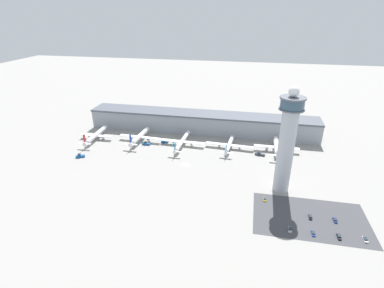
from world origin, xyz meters
TOP-DOWN VIEW (x-y plane):
  - ground_plane at (0.00, 0.00)m, footprint 1000.00×1000.00m
  - terminal_building at (0.00, 70.00)m, footprint 217.15×25.00m
  - control_tower at (68.86, -20.83)m, footprint 15.12×15.12m
  - parking_lot_surface at (83.89, -48.17)m, footprint 64.00×40.00m
  - airplane_gate_alpha at (-91.14, 31.15)m, footprint 30.13×41.28m
  - airplane_gate_bravo at (-50.40, 35.12)m, footprint 38.96×38.08m
  - airplane_gate_charlie at (-10.80, 33.60)m, footprint 39.19×44.31m
  - airplane_gate_delta at (29.99, 35.58)m, footprint 41.41×34.79m
  - airplane_gate_echo at (69.16, 37.33)m, footprint 37.07×36.13m
  - service_truck_catering at (55.69, 28.28)m, footprint 8.35×3.95m
  - service_truck_fuel at (-42.37, 29.33)m, footprint 7.13×2.44m
  - service_truck_baggage at (-27.71, 37.22)m, footprint 6.53×2.73m
  - service_truck_water at (-86.35, -4.35)m, footprint 7.23×5.16m
  - car_grey_coupe at (71.53, -61.18)m, footprint 2.00×4.38m
  - car_green_van at (109.07, -61.41)m, footprint 1.96×4.51m
  - car_maroon_suv at (97.24, -47.95)m, footprint 1.92×4.69m
  - car_navy_sedan at (58.65, -35.15)m, footprint 1.98×4.29m
  - car_red_hatchback at (83.44, -61.68)m, footprint 1.72×4.74m
  - car_blue_compact at (83.99, -47.82)m, footprint 1.99×4.51m
  - car_silver_sedan at (96.21, -61.89)m, footprint 1.81×4.69m

SIDE VIEW (x-z plane):
  - ground_plane at x=0.00m, z-range 0.00..0.00m
  - parking_lot_surface at x=83.89m, z-range 0.00..0.01m
  - car_red_hatchback at x=83.44m, z-range -0.16..1.20m
  - car_navy_sedan at x=58.65m, z-range -0.16..1.20m
  - car_green_van at x=109.07m, z-range -0.16..1.27m
  - car_blue_compact at x=83.99m, z-range -0.16..1.29m
  - car_silver_sedan at x=96.21m, z-range -0.17..1.34m
  - car_grey_coupe at x=71.53m, z-range -0.17..1.35m
  - car_maroon_suv at x=97.24m, z-range -0.18..1.41m
  - service_truck_baggage at x=-27.71m, z-range -0.43..2.35m
  - service_truck_catering at x=55.69m, z-range -0.44..2.41m
  - service_truck_fuel at x=-42.37m, z-range -0.45..2.54m
  - service_truck_water at x=-86.35m, z-range -0.48..2.70m
  - airplane_gate_delta at x=29.99m, z-range -1.87..9.29m
  - airplane_gate_charlie at x=-10.80m, z-range -1.76..10.15m
  - airplane_gate_alpha at x=-91.14m, z-range -2.24..10.68m
  - airplane_gate_echo at x=69.16m, z-range -2.29..11.64m
  - airplane_gate_bravo at x=-50.40m, z-range -2.24..11.62m
  - terminal_building at x=0.00m, z-range 0.10..18.89m
  - control_tower at x=68.86m, z-range 0.93..70.37m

